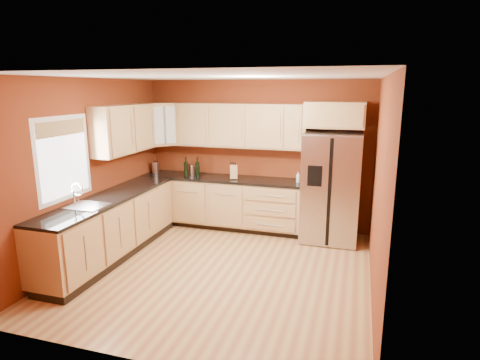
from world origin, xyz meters
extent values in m
plane|color=#AA6A41|center=(0.00, 0.00, 0.00)|extent=(4.00, 4.00, 0.00)
plane|color=silver|center=(0.00, 0.00, 2.60)|extent=(4.00, 4.00, 0.00)
cube|color=maroon|center=(0.00, 2.00, 1.30)|extent=(4.00, 0.04, 2.60)
cube|color=maroon|center=(0.00, -2.00, 1.30)|extent=(4.00, 0.04, 2.60)
cube|color=maroon|center=(-2.00, 0.00, 1.30)|extent=(0.04, 4.00, 2.60)
cube|color=maroon|center=(2.00, 0.00, 1.30)|extent=(0.04, 4.00, 2.60)
cube|color=tan|center=(-0.55, 1.70, 0.44)|extent=(2.90, 0.60, 0.88)
cube|color=tan|center=(-1.70, 0.00, 0.44)|extent=(0.60, 2.80, 0.88)
cube|color=black|center=(-0.55, 1.69, 0.90)|extent=(2.90, 0.62, 0.04)
cube|color=black|center=(-1.69, 0.00, 0.90)|extent=(0.62, 2.80, 0.04)
cube|color=tan|center=(-0.25, 1.83, 1.83)|extent=(2.30, 0.33, 0.75)
cube|color=tan|center=(-1.83, 0.72, 1.83)|extent=(0.33, 1.35, 0.75)
cube|color=tan|center=(-1.67, 1.67, 1.83)|extent=(0.67, 0.67, 0.75)
cube|color=tan|center=(1.35, 1.70, 2.05)|extent=(0.92, 0.60, 0.40)
cube|color=#BBBBC0|center=(1.35, 1.62, 0.89)|extent=(0.90, 0.75, 1.78)
cube|color=white|center=(-1.98, -0.50, 1.55)|extent=(0.03, 0.90, 1.00)
cylinder|color=#BBBBC0|center=(-1.85, 1.70, 1.02)|extent=(0.16, 0.16, 0.21)
cylinder|color=#BBBBC0|center=(-1.13, 1.74, 1.01)|extent=(0.15, 0.15, 0.19)
cube|color=tan|center=(-0.31, 1.64, 1.04)|extent=(0.15, 0.15, 0.25)
cylinder|color=silver|center=(0.80, 1.70, 1.01)|extent=(0.07, 0.07, 0.17)
camera|label=1|loc=(1.75, -4.82, 2.46)|focal=30.00mm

